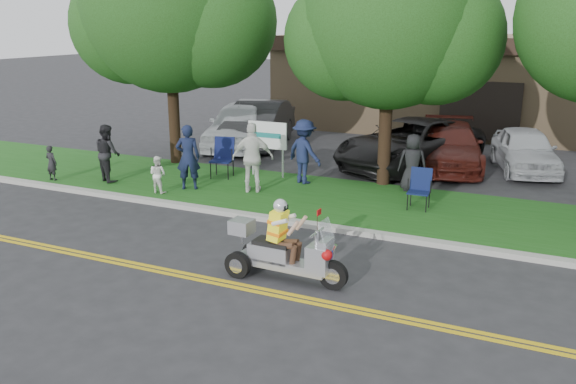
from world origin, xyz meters
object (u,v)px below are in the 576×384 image
at_px(parked_car_mid, 410,144).
at_px(parked_car_right, 450,146).
at_px(spectator_adult_left, 188,157).
at_px(lawn_chair_a, 223,155).
at_px(lawn_chair_b, 420,186).
at_px(spectator_adult_mid, 108,153).
at_px(spectator_adult_right, 253,158).
at_px(parked_car_far_right, 525,150).
at_px(parked_car_far_left, 241,125).
at_px(trike_scooter, 282,252).
at_px(parked_car_left, 258,124).

distance_m(parked_car_mid, parked_car_right, 1.33).
bearing_deg(spectator_adult_left, lawn_chair_a, -122.91).
height_order(lawn_chair_b, spectator_adult_mid, spectator_adult_mid).
bearing_deg(spectator_adult_right, parked_car_right, -148.79).
relative_size(spectator_adult_left, parked_car_mid, 0.32).
bearing_deg(lawn_chair_a, parked_car_far_right, 19.53).
xyz_separation_m(spectator_adult_left, parked_car_right, (5.98, 6.14, -0.30)).
distance_m(lawn_chair_a, parked_car_far_left, 4.82).
bearing_deg(spectator_adult_left, parked_car_right, -162.31).
relative_size(trike_scooter, parked_car_left, 0.46).
xyz_separation_m(lawn_chair_a, lawn_chair_b, (6.08, -0.71, -0.10)).
relative_size(trike_scooter, parked_car_far_right, 0.58).
xyz_separation_m(parked_car_left, parked_car_right, (7.24, -0.45, -0.14)).
xyz_separation_m(lawn_chair_b, spectator_adult_mid, (-8.83, -1.16, 0.26)).
bearing_deg(spectator_adult_right, parked_car_mid, -143.85).
distance_m(spectator_adult_right, parked_car_right, 7.05).
relative_size(trike_scooter, lawn_chair_a, 2.00).
height_order(trike_scooter, parked_car_mid, parked_car_mid).
height_order(lawn_chair_a, parked_car_mid, parked_car_mid).
relative_size(trike_scooter, parked_car_right, 0.48).
distance_m(spectator_adult_right, parked_car_mid, 5.84).
bearing_deg(parked_car_far_right, parked_car_right, 174.44).
bearing_deg(lawn_chair_a, parked_car_mid, 27.27).
height_order(spectator_adult_mid, parked_car_far_left, spectator_adult_mid).
relative_size(spectator_adult_mid, parked_car_left, 0.32).
bearing_deg(lawn_chair_b, parked_car_mid, 104.24).
height_order(trike_scooter, spectator_adult_mid, spectator_adult_mid).
xyz_separation_m(lawn_chair_b, parked_car_right, (-0.24, 5.22, 0.03)).
height_order(lawn_chair_b, spectator_adult_right, spectator_adult_right).
xyz_separation_m(spectator_adult_left, spectator_adult_right, (1.75, 0.50, 0.05)).
bearing_deg(parked_car_far_right, parked_car_mid, -178.20).
distance_m(spectator_adult_left, parked_car_mid, 7.29).
xyz_separation_m(lawn_chair_b, spectator_adult_right, (-4.47, -0.42, 0.39)).
height_order(spectator_adult_right, parked_car_far_left, spectator_adult_right).
height_order(lawn_chair_a, lawn_chair_b, lawn_chair_a).
bearing_deg(parked_car_right, parked_car_far_right, -1.58).
xyz_separation_m(spectator_adult_mid, parked_car_mid, (7.45, 5.69, -0.14)).
bearing_deg(spectator_adult_mid, spectator_adult_right, -144.31).
bearing_deg(parked_car_far_left, spectator_adult_mid, -113.34).
distance_m(lawn_chair_a, parked_car_left, 5.15).
relative_size(spectator_adult_mid, parked_car_right, 0.34).
xyz_separation_m(lawn_chair_b, parked_car_mid, (-1.38, 4.53, 0.12)).
height_order(lawn_chair_b, parked_car_mid, parked_car_mid).
relative_size(lawn_chair_a, spectator_adult_right, 0.62).
height_order(parked_car_left, parked_car_mid, parked_car_left).
bearing_deg(parked_car_far_right, spectator_adult_mid, -164.28).
bearing_deg(parked_car_left, parked_car_far_left, -144.90).
height_order(spectator_adult_left, parked_car_far_right, spectator_adult_left).
distance_m(spectator_adult_left, parked_car_far_left, 6.32).
height_order(parked_car_right, parked_car_far_right, parked_car_right).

